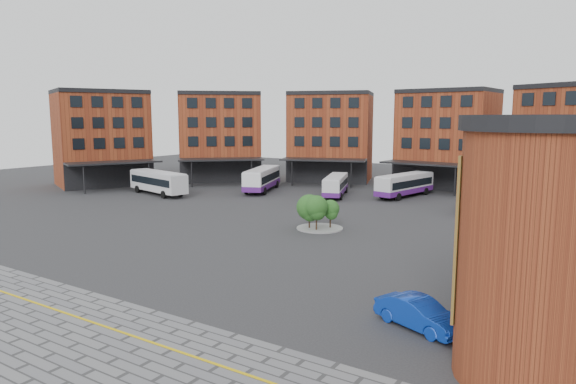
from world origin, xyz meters
The scene contains 10 objects.
ground centered at (0.00, 0.00, 0.00)m, with size 160.00×160.00×0.00m, color #28282B.
yellow_line centered at (2.00, -14.00, 0.03)m, with size 26.00×0.15×0.02m, color gold.
main_building centered at (-4.77, 38.25, 7.23)m, with size 94.14×42.48×14.60m.
tree_island centered at (1.86, 11.47, 1.90)m, with size 4.40×4.40×3.36m.
bus_a centered at (-27.27, 18.99, 1.88)m, with size 11.48×5.13×3.17m.
bus_b centered at (-17.36, 29.57, 1.76)m, with size 6.62×11.73×3.25m.
bus_c centered at (-6.26, 31.00, 1.49)m, with size 5.45×9.91×2.74m.
bus_d centered at (1.77, 35.37, 1.65)m, with size 4.51×11.08×3.04m.
bus_e centered at (13.38, 30.38, 1.70)m, with size 3.87×11.34×3.13m.
blue_car centered at (17.56, -5.52, 0.78)m, with size 1.65×4.73×1.56m, color #0D33AA.
Camera 1 is at (25.36, -29.68, 10.52)m, focal length 32.00 mm.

